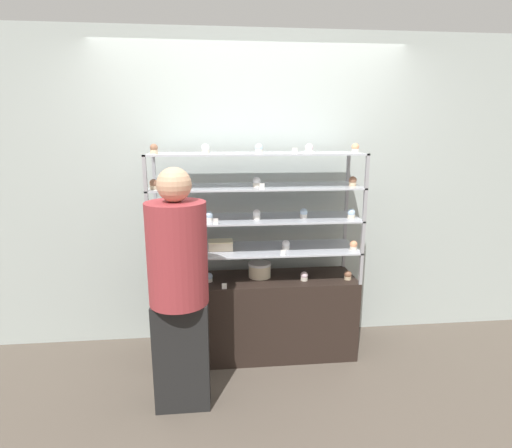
{
  "coord_description": "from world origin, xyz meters",
  "views": [
    {
      "loc": [
        -0.3,
        -3.0,
        1.8
      ],
      "look_at": [
        0.0,
        0.0,
        1.11
      ],
      "focal_mm": 28.0,
      "sensor_mm": 36.0,
      "label": 1
    }
  ],
  "objects": [
    {
      "name": "ground_plane",
      "position": [
        0.0,
        0.0,
        0.0
      ],
      "size": [
        20.0,
        20.0,
        0.0
      ],
      "primitive_type": "plane",
      "color": "brown"
    },
    {
      "name": "back_wall",
      "position": [
        0.0,
        0.37,
        1.3
      ],
      "size": [
        8.0,
        0.05,
        2.6
      ],
      "color": "#A8B2AD",
      "rests_on": "ground_plane"
    },
    {
      "name": "display_base",
      "position": [
        0.0,
        0.0,
        0.33
      ],
      "size": [
        1.59,
        0.44,
        0.66
      ],
      "color": "black",
      "rests_on": "ground_plane"
    },
    {
      "name": "display_riser_lower",
      "position": [
        0.0,
        0.0,
        0.89
      ],
      "size": [
        1.59,
        0.44,
        0.25
      ],
      "color": "#99999E",
      "rests_on": "display_base"
    },
    {
      "name": "display_riser_middle",
      "position": [
        0.0,
        0.0,
        1.14
      ],
      "size": [
        1.59,
        0.44,
        0.25
      ],
      "color": "#99999E",
      "rests_on": "display_riser_lower"
    },
    {
      "name": "display_riser_upper",
      "position": [
        0.0,
        0.0,
        1.39
      ],
      "size": [
        1.59,
        0.44,
        0.25
      ],
      "color": "#99999E",
      "rests_on": "display_riser_middle"
    },
    {
      "name": "display_riser_top",
      "position": [
        0.0,
        0.0,
        1.64
      ],
      "size": [
        1.59,
        0.44,
        0.25
      ],
      "color": "#99999E",
      "rests_on": "display_riser_upper"
    },
    {
      "name": "layer_cake_centerpiece",
      "position": [
        0.03,
        0.03,
        0.72
      ],
      "size": [
        0.18,
        0.18,
        0.12
      ],
      "color": "beige",
      "rests_on": "display_base"
    },
    {
      "name": "sheet_cake_frosted",
      "position": [
        -0.28,
        0.0,
        0.94
      ],
      "size": [
        0.19,
        0.13,
        0.07
      ],
      "color": "beige",
      "rests_on": "display_riser_lower"
    },
    {
      "name": "cupcake_0",
      "position": [
        -0.74,
        -0.06,
        0.69
      ],
      "size": [
        0.06,
        0.06,
        0.07
      ],
      "color": "white",
      "rests_on": "display_base"
    },
    {
      "name": "cupcake_1",
      "position": [
        -0.37,
        -0.04,
        0.69
      ],
      "size": [
        0.06,
        0.06,
        0.07
      ],
      "color": "white",
      "rests_on": "display_base"
    },
    {
      "name": "cupcake_2",
      "position": [
        0.37,
        -0.08,
        0.69
      ],
      "size": [
        0.06,
        0.06,
        0.07
      ],
      "color": "beige",
      "rests_on": "display_base"
    },
    {
      "name": "cupcake_3",
      "position": [
        0.72,
        -0.1,
        0.69
      ],
      "size": [
        0.06,
        0.06,
        0.07
      ],
      "color": "#CCB28C",
      "rests_on": "display_base"
    },
    {
      "name": "price_tag_0",
      "position": [
        -0.26,
        -0.2,
        0.68
      ],
      "size": [
        0.04,
        0.0,
        0.04
      ],
      "color": "white",
      "rests_on": "display_base"
    },
    {
      "name": "cupcake_4",
      "position": [
        -0.73,
        -0.07,
        0.94
      ],
      "size": [
        0.06,
        0.06,
        0.07
      ],
      "color": "beige",
      "rests_on": "display_riser_lower"
    },
    {
      "name": "cupcake_5",
      "position": [
        0.23,
        -0.04,
        0.94
      ],
      "size": [
        0.06,
        0.06,
        0.07
      ],
      "color": "white",
      "rests_on": "display_riser_lower"
    },
    {
      "name": "cupcake_6",
      "position": [
        0.75,
        -0.11,
        0.94
      ],
      "size": [
        0.06,
        0.06,
        0.07
      ],
      "color": "beige",
      "rests_on": "display_riser_lower"
    },
    {
      "name": "price_tag_1",
      "position": [
        0.18,
        -0.2,
        0.93
      ],
      "size": [
        0.04,
        0.0,
        0.04
      ],
      "color": "white",
      "rests_on": "display_riser_lower"
    },
    {
      "name": "cupcake_7",
      "position": [
        -0.74,
        -0.07,
        1.19
      ],
      "size": [
        0.06,
        0.06,
        0.08
      ],
      "color": "beige",
      "rests_on": "display_riser_middle"
    },
    {
      "name": "cupcake_8",
      "position": [
        -0.36,
        -0.09,
        1.19
      ],
      "size": [
        0.06,
        0.06,
        0.08
      ],
      "color": "white",
      "rests_on": "display_riser_middle"
    },
    {
      "name": "cupcake_9",
      "position": [
        0.0,
        -0.05,
        1.19
      ],
      "size": [
        0.06,
        0.06,
        0.08
      ],
      "color": "white",
      "rests_on": "display_riser_middle"
    },
    {
      "name": "cupcake_10",
      "position": [
        0.37,
        -0.04,
        1.19
      ],
      "size": [
        0.06,
        0.06,
        0.08
      ],
      "color": "white",
      "rests_on": "display_riser_middle"
    },
    {
      "name": "cupcake_11",
      "position": [
        0.72,
        -0.1,
        1.19
      ],
      "size": [
        0.06,
        0.06,
        0.08
      ],
      "color": "beige",
      "rests_on": "display_riser_middle"
    },
    {
      "name": "price_tag_2",
      "position": [
        -0.31,
        -0.2,
        1.18
      ],
      "size": [
        0.04,
        0.0,
        0.04
      ],
      "color": "white",
      "rests_on": "display_riser_middle"
    },
    {
      "name": "cupcake_12",
      "position": [
        -0.75,
        -0.11,
        1.44
      ],
      "size": [
        0.06,
        0.06,
        0.07
      ],
      "color": "#CCB28C",
      "rests_on": "display_riser_upper"
    },
    {
      "name": "cupcake_13",
      "position": [
        -0.0,
        -0.05,
        1.44
      ],
      "size": [
        0.06,
        0.06,
        0.07
      ],
      "color": "beige",
      "rests_on": "display_riser_upper"
    },
    {
      "name": "cupcake_14",
      "position": [
        0.73,
        -0.07,
        1.44
      ],
      "size": [
        0.06,
        0.06,
        0.07
      ],
      "color": "#CCB28C",
      "rests_on": "display_riser_upper"
    },
    {
      "name": "price_tag_3",
      "position": [
        0.02,
        -0.2,
        1.43
      ],
      "size": [
        0.04,
        0.0,
        0.04
      ],
      "color": "white",
      "rests_on": "display_riser_upper"
    },
    {
      "name": "cupcake_15",
      "position": [
        -0.74,
        -0.04,
        1.68
      ],
      "size": [
        0.06,
        0.06,
        0.07
      ],
      "color": "#CCB28C",
      "rests_on": "display_riser_top"
    },
    {
      "name": "cupcake_16",
      "position": [
        -0.37,
        -0.11,
        1.68
      ],
      "size": [
        0.06,
        0.06,
        0.07
      ],
      "color": "beige",
      "rests_on": "display_riser_top"
    },
    {
      "name": "cupcake_17",
      "position": [
        0.01,
        -0.08,
        1.68
      ],
      "size": [
        0.06,
        0.06,
        0.07
      ],
      "color": "beige",
      "rests_on": "display_riser_top"
    },
    {
      "name": "cupcake_18",
      "position": [
        0.38,
        -0.09,
        1.68
      ],
      "size": [
        0.06,
        0.06,
        0.07
      ],
      "color": "white",
      "rests_on": "display_riser_top"
    },
    {
      "name": "cupcake_19",
      "position": [
        0.75,
        -0.04,
        1.68
      ],
      "size": [
        0.06,
        0.06,
        0.07
      ],
      "color": "white",
      "rests_on": "display_riser_top"
    },
    {
      "name": "price_tag_4",
      "position": [
        0.25,
        -0.2,
        1.67
      ],
      "size": [
        0.04,
        0.0,
        0.04
      ],
      "color": "white",
      "rests_on": "display_riser_top"
    },
    {
      "name": "customer_figure",
      "position": [
        -0.55,
        -0.6,
        0.86
      ],
      "size": [
        0.37,
        0.37,
        1.6
      ],
      "color": "black",
      "rests_on": "ground_plane"
    }
  ]
}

